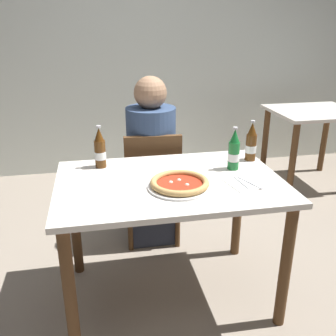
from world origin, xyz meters
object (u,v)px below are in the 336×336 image
pizza_margherita_near (180,184)px  diner_seated (151,166)px  dining_table_main (170,199)px  chair_behind_table (152,182)px  beer_bottle_left (234,152)px  dining_table_background (313,126)px  beer_bottle_right (100,150)px  napkin_with_cutlery (246,183)px  beer_bottle_center (251,144)px

pizza_margherita_near → diner_seated: bearing=92.3°
dining_table_main → chair_behind_table: bearing=90.4°
pizza_margherita_near → beer_bottle_left: (0.36, 0.20, 0.08)m
dining_table_background → beer_bottle_left: (-1.30, -1.29, 0.26)m
beer_bottle_right → dining_table_main: bearing=-37.1°
pizza_margherita_near → beer_bottle_left: beer_bottle_left is taller
chair_behind_table → beer_bottle_right: (-0.35, -0.34, 0.37)m
dining_table_main → diner_seated: bearing=90.0°
napkin_with_cutlery → beer_bottle_center: bearing=64.1°
napkin_with_cutlery → chair_behind_table: bearing=117.7°
chair_behind_table → diner_seated: diner_seated is taller
beer_bottle_center → beer_bottle_left: bearing=-142.0°
dining_table_main → diner_seated: (-0.00, 0.66, -0.05)m
dining_table_main → beer_bottle_center: 0.62m
chair_behind_table → pizza_margherita_near: 0.77m
beer_bottle_center → napkin_with_cutlery: beer_bottle_center is taller
beer_bottle_center → beer_bottle_right: size_ratio=1.00×
chair_behind_table → dining_table_background: bearing=-152.0°
dining_table_background → beer_bottle_left: beer_bottle_left is taller
beer_bottle_right → beer_bottle_center: bearing=-3.6°
diner_seated → beer_bottle_center: diner_seated is taller
dining_table_background → beer_bottle_right: 2.34m
beer_bottle_left → napkin_with_cutlery: beer_bottle_left is taller
beer_bottle_center → pizza_margherita_near: bearing=-148.2°
pizza_margherita_near → napkin_with_cutlery: (0.35, -0.02, -0.02)m
dining_table_main → beer_bottle_center: beer_bottle_center is taller
beer_bottle_right → diner_seated: bearing=48.0°
chair_behind_table → beer_bottle_left: 0.75m
diner_seated → dining_table_background: (1.69, 0.72, 0.01)m
beer_bottle_left → beer_bottle_center: same height
napkin_with_cutlery → beer_bottle_right: bearing=152.1°
diner_seated → pizza_margherita_near: 0.79m
diner_seated → dining_table_background: diner_seated is taller
diner_seated → dining_table_background: bearing=23.1°
chair_behind_table → pizza_margherita_near: size_ratio=2.59×
beer_bottle_left → pizza_margherita_near: bearing=-151.2°
dining_table_background → dining_table_main: bearing=-140.7°
chair_behind_table → diner_seated: 0.11m
chair_behind_table → beer_bottle_right: bearing=47.9°
beer_bottle_center → diner_seated: bearing=140.4°
beer_bottle_center → napkin_with_cutlery: bearing=-115.9°
chair_behind_table → pizza_margherita_near: (0.03, -0.71, 0.29)m
pizza_margherita_near → beer_bottle_center: beer_bottle_center is taller
chair_behind_table → napkin_with_cutlery: bearing=121.2°
chair_behind_table → beer_bottle_right: size_ratio=3.44×
beer_bottle_right → napkin_with_cutlery: bearing=-27.9°
pizza_margherita_near → napkin_with_cutlery: pizza_margherita_near is taller
diner_seated → beer_bottle_center: (0.54, -0.45, 0.27)m
diner_seated → beer_bottle_left: bearing=-55.7°
dining_table_background → pizza_margherita_near: bearing=-138.1°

